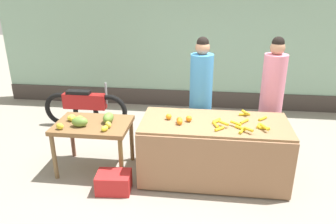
{
  "coord_description": "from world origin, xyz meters",
  "views": [
    {
      "loc": [
        0.25,
        -4.04,
        2.58
      ],
      "look_at": [
        -0.27,
        0.15,
        0.89
      ],
      "focal_mm": 35.08,
      "sensor_mm": 36.0,
      "label": 1
    }
  ],
  "objects_px": {
    "vendor_woman_pink_shirt": "(271,98)",
    "produce_sack": "(156,132)",
    "produce_crate": "(114,182)",
    "vendor_woman_blue_shirt": "(201,97)",
    "parked_motorcycle": "(85,106)"
  },
  "relations": [
    {
      "from": "vendor_woman_pink_shirt",
      "to": "produce_sack",
      "type": "distance_m",
      "value": 1.89
    },
    {
      "from": "produce_crate",
      "to": "vendor_woman_blue_shirt",
      "type": "bearing_deg",
      "value": 48.44
    },
    {
      "from": "vendor_woman_blue_shirt",
      "to": "vendor_woman_pink_shirt",
      "type": "xyz_separation_m",
      "value": [
        1.06,
        0.07,
        0.01
      ]
    },
    {
      "from": "parked_motorcycle",
      "to": "produce_crate",
      "type": "relative_size",
      "value": 3.64
    },
    {
      "from": "produce_sack",
      "to": "produce_crate",
      "type": "bearing_deg",
      "value": -105.89
    },
    {
      "from": "produce_sack",
      "to": "parked_motorcycle",
      "type": "bearing_deg",
      "value": 154.0
    },
    {
      "from": "vendor_woman_pink_shirt",
      "to": "produce_sack",
      "type": "xyz_separation_m",
      "value": [
        -1.77,
        -0.01,
        -0.66
      ]
    },
    {
      "from": "produce_crate",
      "to": "produce_sack",
      "type": "xyz_separation_m",
      "value": [
        0.36,
        1.26,
        0.15
      ]
    },
    {
      "from": "produce_sack",
      "to": "vendor_woman_pink_shirt",
      "type": "bearing_deg",
      "value": 0.45
    },
    {
      "from": "vendor_woman_blue_shirt",
      "to": "produce_crate",
      "type": "bearing_deg",
      "value": -131.56
    },
    {
      "from": "vendor_woman_blue_shirt",
      "to": "vendor_woman_pink_shirt",
      "type": "height_order",
      "value": "vendor_woman_pink_shirt"
    },
    {
      "from": "vendor_woman_blue_shirt",
      "to": "produce_sack",
      "type": "distance_m",
      "value": 0.96
    },
    {
      "from": "vendor_woman_blue_shirt",
      "to": "produce_sack",
      "type": "height_order",
      "value": "vendor_woman_blue_shirt"
    },
    {
      "from": "parked_motorcycle",
      "to": "produce_sack",
      "type": "xyz_separation_m",
      "value": [
        1.45,
        -0.71,
        -0.12
      ]
    },
    {
      "from": "vendor_woman_blue_shirt",
      "to": "vendor_woman_pink_shirt",
      "type": "bearing_deg",
      "value": 3.75
    }
  ]
}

